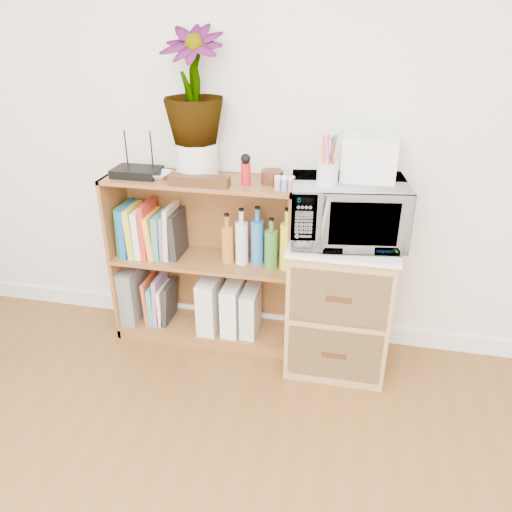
% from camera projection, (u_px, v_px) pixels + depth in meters
% --- Properties ---
extents(skirting_board, '(4.00, 0.02, 0.10)m').
position_uv_depth(skirting_board, '(270.00, 321.00, 2.98)').
color(skirting_board, white).
rests_on(skirting_board, ground).
extents(bookshelf, '(1.00, 0.30, 0.95)m').
position_uv_depth(bookshelf, '(204.00, 262.00, 2.74)').
color(bookshelf, brown).
rests_on(bookshelf, ground).
extents(wicker_unit, '(0.50, 0.45, 0.70)m').
position_uv_depth(wicker_unit, '(339.00, 304.00, 2.59)').
color(wicker_unit, '#9E7542').
rests_on(wicker_unit, ground).
extents(microwave, '(0.58, 0.43, 0.29)m').
position_uv_depth(microwave, '(347.00, 211.00, 2.35)').
color(microwave, silver).
rests_on(microwave, wicker_unit).
extents(pen_cup, '(0.09, 0.09, 0.10)m').
position_uv_depth(pen_cup, '(327.00, 174.00, 2.21)').
color(pen_cup, silver).
rests_on(pen_cup, microwave).
extents(small_appliance, '(0.24, 0.20, 0.19)m').
position_uv_depth(small_appliance, '(369.00, 158.00, 2.28)').
color(small_appliance, white).
rests_on(small_appliance, microwave).
extents(router, '(0.24, 0.16, 0.04)m').
position_uv_depth(router, '(137.00, 172.00, 2.56)').
color(router, black).
rests_on(router, bookshelf).
extents(white_bowl, '(0.13, 0.13, 0.03)m').
position_uv_depth(white_bowl, '(158.00, 175.00, 2.53)').
color(white_bowl, silver).
rests_on(white_bowl, bookshelf).
extents(plant_pot, '(0.21, 0.21, 0.18)m').
position_uv_depth(plant_pot, '(197.00, 160.00, 2.51)').
color(plant_pot, silver).
rests_on(plant_pot, bookshelf).
extents(potted_plant, '(0.30, 0.30, 0.53)m').
position_uv_depth(potted_plant, '(193.00, 86.00, 2.35)').
color(potted_plant, '#2E732E').
rests_on(potted_plant, plant_pot).
extents(trinket_box, '(0.30, 0.07, 0.05)m').
position_uv_depth(trinket_box, '(199.00, 181.00, 2.42)').
color(trinket_box, '#371D0F').
rests_on(trinket_box, bookshelf).
extents(kokeshi_doll, '(0.05, 0.05, 0.11)m').
position_uv_depth(kokeshi_doll, '(246.00, 174.00, 2.42)').
color(kokeshi_doll, '#B5161A').
rests_on(kokeshi_doll, bookshelf).
extents(wooden_bowl, '(0.11, 0.11, 0.06)m').
position_uv_depth(wooden_bowl, '(272.00, 177.00, 2.45)').
color(wooden_bowl, '#331B0D').
rests_on(wooden_bowl, bookshelf).
extents(paint_jars, '(0.11, 0.04, 0.06)m').
position_uv_depth(paint_jars, '(284.00, 185.00, 2.35)').
color(paint_jars, '#D17496').
rests_on(paint_jars, bookshelf).
extents(file_box, '(0.10, 0.26, 0.33)m').
position_uv_depth(file_box, '(134.00, 292.00, 2.93)').
color(file_box, slate).
rests_on(file_box, bookshelf).
extents(magazine_holder_left, '(0.10, 0.25, 0.32)m').
position_uv_depth(magazine_holder_left, '(211.00, 302.00, 2.83)').
color(magazine_holder_left, silver).
rests_on(magazine_holder_left, bookshelf).
extents(magazine_holder_mid, '(0.09, 0.23, 0.29)m').
position_uv_depth(magazine_holder_mid, '(233.00, 307.00, 2.81)').
color(magazine_holder_mid, white).
rests_on(magazine_holder_mid, bookshelf).
extents(magazine_holder_right, '(0.08, 0.21, 0.27)m').
position_uv_depth(magazine_holder_right, '(251.00, 311.00, 2.80)').
color(magazine_holder_right, silver).
rests_on(magazine_holder_right, bookshelf).
extents(cookbooks, '(0.34, 0.20, 0.30)m').
position_uv_depth(cookbooks, '(150.00, 231.00, 2.72)').
color(cookbooks, '#1A6437').
rests_on(cookbooks, bookshelf).
extents(liquor_bottles, '(0.39, 0.07, 0.32)m').
position_uv_depth(liquor_bottles, '(259.00, 239.00, 2.60)').
color(liquor_bottles, '#BE6B23').
rests_on(liquor_bottles, bookshelf).
extents(lower_books, '(0.16, 0.19, 0.29)m').
position_uv_depth(lower_books, '(160.00, 300.00, 2.91)').
color(lower_books, '#CE4D24').
rests_on(lower_books, bookshelf).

